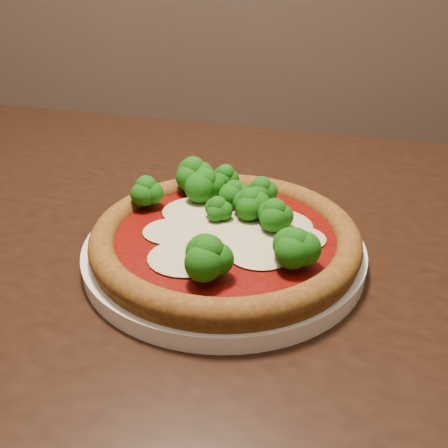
{
  "coord_description": "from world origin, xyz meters",
  "views": [
    {
      "loc": [
        -0.05,
        -0.69,
        1.04
      ],
      "look_at": [
        -0.05,
        -0.25,
        0.79
      ],
      "focal_mm": 40.0,
      "sensor_mm": 36.0,
      "label": 1
    }
  ],
  "objects": [
    {
      "name": "pizza",
      "position": [
        -0.05,
        -0.25,
        0.78
      ],
      "size": [
        0.27,
        0.27,
        0.06
      ],
      "rotation": [
        0.0,
        0.0,
        -0.29
      ],
      "color": "brown",
      "rests_on": "plate"
    },
    {
      "name": "plate",
      "position": [
        -0.05,
        -0.25,
        0.76
      ],
      "size": [
        0.29,
        0.29,
        0.02
      ],
      "primitive_type": "cylinder",
      "color": "white",
      "rests_on": "dining_table"
    },
    {
      "name": "dining_table",
      "position": [
        -0.12,
        -0.18,
        0.65
      ],
      "size": [
        1.41,
        1.07,
        0.75
      ],
      "rotation": [
        0.0,
        0.0,
        -0.26
      ],
      "color": "black",
      "rests_on": "floor"
    }
  ]
}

